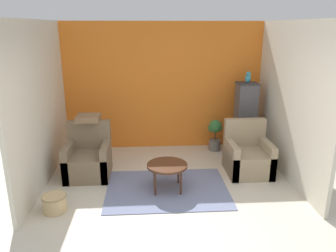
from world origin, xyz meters
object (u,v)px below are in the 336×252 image
parrot (248,78)px  wicker_basket (55,203)px  armchair_left (88,160)px  birdcage (245,120)px  armchair_right (248,157)px  potted_plant (215,133)px  coffee_table (167,167)px

parrot → wicker_basket: (-3.40, -2.12, -1.46)m
armchair_left → birdcage: size_ratio=0.63×
armchair_right → potted_plant: armchair_right is taller
armchair_left → armchair_right: bearing=-1.3°
potted_plant → coffee_table: bearing=-123.5°
birdcage → wicker_basket: birdcage is taller
armchair_right → parrot: bearing=77.9°
coffee_table → wicker_basket: 1.79m
armchair_left → armchair_right: same height
potted_plant → wicker_basket: (-2.81, -2.28, -0.25)m
coffee_table → birdcage: (1.72, 1.56, 0.32)m
armchair_left → parrot: size_ratio=4.07×
coffee_table → birdcage: bearing=42.1°
wicker_basket → potted_plant: bearing=39.1°
birdcage → parrot: parrot is taller
coffee_table → armchair_left: armchair_left is taller
parrot → armchair_right: bearing=-102.1°
coffee_table → parrot: (1.72, 1.56, 1.20)m
birdcage → potted_plant: bearing=163.8°
parrot → wicker_basket: size_ratio=0.66×
coffee_table → birdcage: 2.34m
armchair_right → wicker_basket: 3.39m
wicker_basket → armchair_right: bearing=19.6°
coffee_table → potted_plant: 2.07m
coffee_table → armchair_right: size_ratio=0.70×
wicker_basket → coffee_table: bearing=18.5°
birdcage → potted_plant: size_ratio=2.20×
parrot → potted_plant: parrot is taller
birdcage → armchair_right: bearing=-102.1°
birdcage → parrot: (0.00, 0.00, 0.88)m
coffee_table → armchair_left: bearing=154.9°
birdcage → parrot: 0.88m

